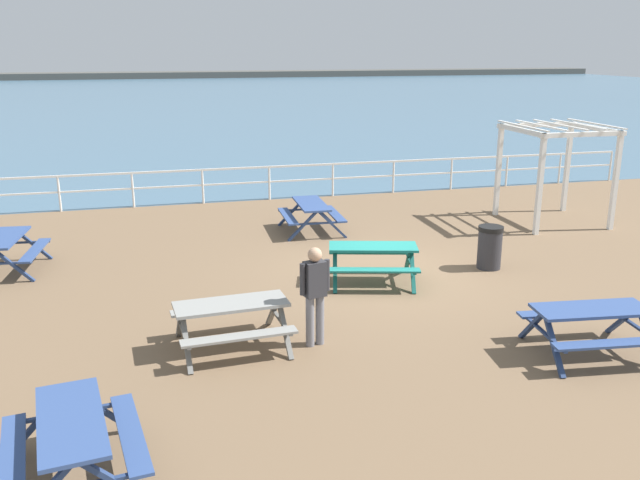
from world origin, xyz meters
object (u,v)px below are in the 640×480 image
object	(u,v)px
picnic_table_near_right	(591,319)
picnic_table_mid_centre	(72,434)
picnic_table_far_right	(373,254)
picnic_table_seaward	(4,245)
lattice_pergola	(557,150)
picnic_table_far_left	(311,210)
litter_bin	(490,247)
picnic_table_near_left	(231,314)
visitor	(315,290)

from	to	relation	value
picnic_table_near_right	picnic_table_mid_centre	size ratio (longest dim) A/B	0.99
picnic_table_far_right	picnic_table_mid_centre	bearing A→B (deg)	-119.00
picnic_table_far_right	picnic_table_seaward	size ratio (longest dim) A/B	1.09
picnic_table_far_right	picnic_table_seaward	distance (m)	7.92
picnic_table_seaward	picnic_table_mid_centre	bearing A→B (deg)	-159.36
picnic_table_seaward	lattice_pergola	distance (m)	13.97
picnic_table_far_left	lattice_pergola	size ratio (longest dim) A/B	0.69
litter_bin	picnic_table_near_left	bearing A→B (deg)	-156.23
litter_bin	picnic_table_far_left	bearing A→B (deg)	127.51
picnic_table_near_left	picnic_table_far_right	size ratio (longest dim) A/B	0.88
picnic_table_far_right	visitor	distance (m)	3.34
picnic_table_near_left	picnic_table_far_left	size ratio (longest dim) A/B	1.01
picnic_table_seaward	lattice_pergola	bearing A→B (deg)	-80.15
picnic_table_far_left	picnic_table_far_right	distance (m)	4.15
picnic_table_far_left	picnic_table_mid_centre	bearing A→B (deg)	154.38
picnic_table_seaward	picnic_table_far_left	bearing A→B (deg)	-71.71
picnic_table_near_right	picnic_table_mid_centre	distance (m)	7.73
picnic_table_near_left	visitor	bearing A→B (deg)	-13.90
picnic_table_near_left	litter_bin	distance (m)	6.57
picnic_table_near_right	picnic_table_far_right	world-z (taller)	same
visitor	lattice_pergola	bearing A→B (deg)	112.93
visitor	lattice_pergola	distance (m)	10.42
picnic_table_near_right	picnic_table_mid_centre	bearing A→B (deg)	-162.80
picnic_table_mid_centre	picnic_table_seaward	bearing A→B (deg)	6.32
picnic_table_mid_centre	picnic_table_far_left	bearing A→B (deg)	-35.86
picnic_table_near_left	picnic_table_mid_centre	xyz separation A→B (m)	(-2.17, -3.04, 0.00)
lattice_pergola	picnic_table_seaward	bearing A→B (deg)	-175.40
visitor	litter_bin	xyz separation A→B (m)	(4.69, 2.89, -0.47)
picnic_table_near_right	picnic_table_far_left	bearing A→B (deg)	113.57
picnic_table_mid_centre	lattice_pergola	size ratio (longest dim) A/B	0.74
picnic_table_mid_centre	litter_bin	xyz separation A→B (m)	(8.18, 5.68, -0.10)
picnic_table_far_left	visitor	size ratio (longest dim) A/B	1.12
picnic_table_near_left	picnic_table_seaward	bearing A→B (deg)	125.94
lattice_pergola	picnic_table_mid_centre	bearing A→B (deg)	-141.61
picnic_table_near_right	litter_bin	xyz separation A→B (m)	(0.58, 4.32, -0.10)
picnic_table_mid_centre	picnic_table_far_left	world-z (taller)	same
picnic_table_near_left	picnic_table_far_right	world-z (taller)	same
picnic_table_mid_centre	visitor	world-z (taller)	visitor
picnic_table_near_left	picnic_table_mid_centre	distance (m)	3.73
picnic_table_seaward	lattice_pergola	world-z (taller)	lattice_pergola
picnic_table_seaward	litter_bin	bearing A→B (deg)	-96.97
picnic_table_far_left	visitor	bearing A→B (deg)	168.90
lattice_pergola	litter_bin	distance (m)	5.12
picnic_table_far_left	lattice_pergola	xyz separation A→B (m)	(6.69, -0.70, 1.41)
picnic_table_mid_centre	picnic_table_far_left	distance (m)	10.93
picnic_table_far_right	picnic_table_near_left	bearing A→B (deg)	-127.24
picnic_table_near_right	picnic_table_far_left	distance (m)	8.63
lattice_pergola	litter_bin	size ratio (longest dim) A/B	2.84
lattice_pergola	litter_bin	bearing A→B (deg)	-136.94
picnic_table_far_left	visitor	xyz separation A→B (m)	(-1.65, -6.84, 0.36)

